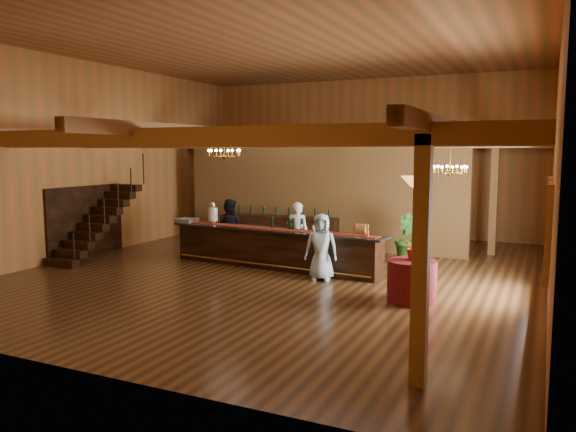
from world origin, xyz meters
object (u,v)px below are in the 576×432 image
at_px(staff_second, 229,228).
at_px(raffle_drum, 361,229).
at_px(chandelier_left, 224,153).
at_px(floor_plant, 409,237).
at_px(guest, 321,247).
at_px(chandelier_right, 450,169).
at_px(tasting_bar, 274,248).
at_px(backbar_shelf, 283,232).
at_px(bartender, 298,233).
at_px(beverage_dispenser, 213,213).
at_px(round_table, 412,281).
at_px(pendant_lamp, 414,181).

bearing_deg(staff_second, raffle_drum, 161.06).
height_order(chandelier_left, floor_plant, chandelier_left).
xyz_separation_m(guest, floor_plant, (1.38, 2.83, -0.09)).
bearing_deg(chandelier_right, chandelier_left, -161.08).
bearing_deg(tasting_bar, chandelier_left, -134.39).
bearing_deg(tasting_bar, backbar_shelf, 116.63).
height_order(tasting_bar, chandelier_left, chandelier_left).
height_order(tasting_bar, guest, guest).
relative_size(backbar_shelf, staff_second, 2.10).
xyz_separation_m(backbar_shelf, bartender, (1.45, -2.14, 0.34)).
xyz_separation_m(beverage_dispenser, staff_second, (0.21, 0.49, -0.47)).
distance_m(beverage_dispenser, staff_second, 0.71).
height_order(beverage_dispenser, staff_second, staff_second).
relative_size(round_table, pendant_lamp, 1.08).
height_order(pendant_lamp, staff_second, pendant_lamp).
distance_m(tasting_bar, raffle_drum, 2.51).
height_order(chandelier_right, staff_second, chandelier_right).
xyz_separation_m(tasting_bar, staff_second, (-1.76, 0.73, 0.31)).
bearing_deg(bartender, guest, 123.64).
height_order(staff_second, guest, staff_second).
distance_m(backbar_shelf, floor_plant, 4.16).
xyz_separation_m(beverage_dispenser, bartender, (2.33, 0.46, -0.47)).
bearing_deg(staff_second, chandelier_left, 112.54).
bearing_deg(backbar_shelf, raffle_drum, -44.43).
bearing_deg(floor_plant, bartender, -152.57).
xyz_separation_m(raffle_drum, floor_plant, (0.58, 2.33, -0.49)).
relative_size(tasting_bar, backbar_shelf, 1.75).
relative_size(tasting_bar, bartender, 3.67).
xyz_separation_m(bartender, guest, (1.25, -1.46, -0.05)).
distance_m(backbar_shelf, bartender, 2.61).
bearing_deg(pendant_lamp, floor_plant, 103.89).
relative_size(chandelier_right, floor_plant, 0.58).
xyz_separation_m(backbar_shelf, round_table, (5.03, -4.60, -0.07)).
xyz_separation_m(round_table, chandelier_right, (0.23, 2.71, 2.14)).
distance_m(bartender, floor_plant, 2.97).
xyz_separation_m(raffle_drum, guest, (-0.80, -0.49, -0.40)).
height_order(chandelier_left, pendant_lamp, same).
distance_m(raffle_drum, backbar_shelf, 4.74).
xyz_separation_m(pendant_lamp, staff_second, (-5.69, 2.49, -1.58)).
xyz_separation_m(bartender, floor_plant, (2.63, 1.37, -0.14)).
bearing_deg(chandelier_left, beverage_dispenser, 134.57).
xyz_separation_m(chandelier_left, guest, (2.55, 0.04, -2.16)).
bearing_deg(tasting_bar, bartender, 68.55).
relative_size(beverage_dispenser, bartender, 0.36).
distance_m(chandelier_left, staff_second, 2.73).
height_order(beverage_dispenser, floor_plant, beverage_dispenser).
distance_m(tasting_bar, chandelier_right, 4.74).
relative_size(chandelier_right, bartender, 0.48).
bearing_deg(pendant_lamp, staff_second, 156.37).
distance_m(raffle_drum, floor_plant, 2.45).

